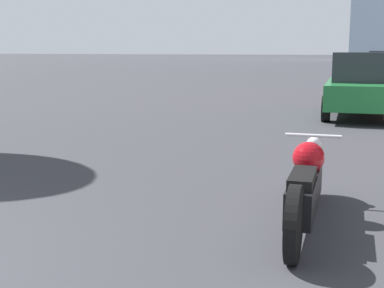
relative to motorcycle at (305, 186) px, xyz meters
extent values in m
cylinder|color=black|center=(-0.09, 0.93, -0.07)|extent=(0.16, 0.66, 0.65)
cylinder|color=black|center=(0.10, -1.02, -0.07)|extent=(0.16, 0.66, 0.65)
cube|color=black|center=(0.00, -0.04, -0.05)|extent=(0.38, 1.51, 0.33)
sphere|color=#9E0C14|center=(-0.02, 0.26, 0.23)|extent=(0.33, 0.33, 0.33)
cube|color=black|center=(0.03, -0.36, 0.16)|extent=(0.28, 0.70, 0.10)
sphere|color=silver|center=(-0.09, 0.97, 0.26)|extent=(0.16, 0.16, 0.16)
cylinder|color=silver|center=(-0.08, 0.83, 0.37)|extent=(0.62, 0.10, 0.04)
cube|color=#1E6B33|center=(-0.29, 9.37, 0.22)|extent=(2.16, 4.45, 0.60)
cube|color=#23282D|center=(-0.29, 9.37, 0.89)|extent=(1.68, 2.20, 0.74)
cylinder|color=black|center=(-1.25, 10.61, -0.08)|extent=(0.26, 0.65, 0.63)
cylinder|color=black|center=(-0.98, 7.96, -0.08)|extent=(0.26, 0.65, 0.63)
cylinder|color=black|center=(-1.28, 23.19, -0.06)|extent=(0.25, 0.69, 0.67)
cylinder|color=black|center=(-1.06, 20.36, -0.06)|extent=(0.25, 0.69, 0.67)
camera|label=1|loc=(0.91, -5.15, 1.32)|focal=50.00mm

